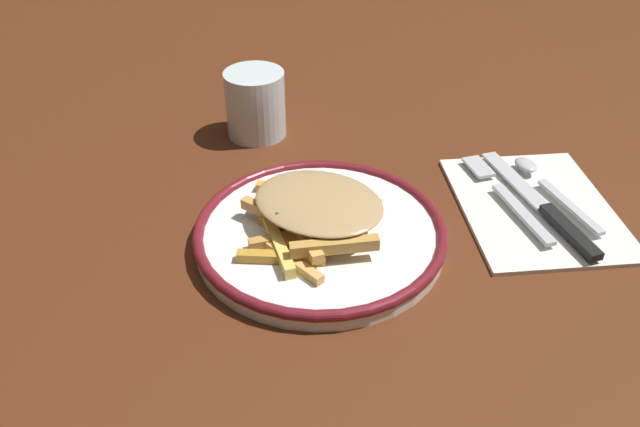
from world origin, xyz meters
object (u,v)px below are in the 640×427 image
object	(u,v)px
water_glass	(255,104)
fries_heap	(313,212)
knife	(547,209)
fork	(507,197)
plate	(320,233)
napkin	(535,205)
spoon	(542,180)

from	to	relation	value
water_glass	fries_heap	bearing A→B (deg)	-80.35
knife	water_glass	xyz separation A→B (m)	(-0.29, 0.24, 0.03)
fork	water_glass	distance (m)	0.33
plate	napkin	world-z (taller)	plate
fries_heap	knife	bearing A→B (deg)	-0.68
plate	fork	world-z (taller)	plate
fries_heap	fork	world-z (taller)	fries_heap
spoon	knife	bearing A→B (deg)	-109.46
napkin	spoon	xyz separation A→B (m)	(0.02, 0.03, 0.01)
plate	fork	size ratio (longest dim) A/B	1.46
plate	fries_heap	world-z (taller)	fries_heap
spoon	water_glass	distance (m)	0.36
spoon	napkin	bearing A→B (deg)	-122.21
fries_heap	water_glass	xyz separation A→B (m)	(-0.04, 0.23, 0.01)
water_glass	napkin	bearing A→B (deg)	-36.98
plate	spoon	world-z (taller)	plate
plate	napkin	bearing A→B (deg)	4.92
spoon	fries_heap	bearing A→B (deg)	-169.52
fork	water_glass	bearing A→B (deg)	141.61
knife	spoon	distance (m)	0.06
fries_heap	water_glass	bearing A→B (deg)	99.65
napkin	spoon	size ratio (longest dim) A/B	1.37
fries_heap	spoon	world-z (taller)	fries_heap
fork	knife	size ratio (longest dim) A/B	0.84
knife	water_glass	bearing A→B (deg)	141.01
fries_heap	spoon	xyz separation A→B (m)	(0.27, 0.05, -0.02)
spoon	water_glass	world-z (taller)	water_glass
fries_heap	water_glass	world-z (taller)	water_glass
fork	knife	bearing A→B (deg)	-43.43
fries_heap	spoon	distance (m)	0.28
napkin	water_glass	distance (m)	0.36
napkin	spoon	distance (m)	0.04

